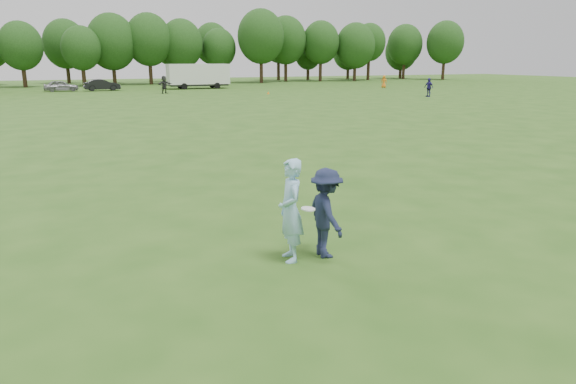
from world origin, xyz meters
The scene contains 12 objects.
ground centered at (0.00, 0.00, 0.00)m, with size 200.00×200.00×0.00m, color #295116.
thrower centered at (-1.02, -0.04, 1.00)m, with size 0.73×0.48×2.00m, color #95C9E6.
defender centered at (-0.30, -0.13, 0.89)m, with size 1.15×0.66×1.78m, color #1B223D.
player_far_b centered at (30.33, 35.41, 0.95)m, with size 1.12×0.47×1.91m, color navy.
player_far_c centered at (35.63, 51.55, 0.85)m, with size 0.83×0.54×1.70m, color orange.
player_far_d centered at (6.01, 51.54, 0.99)m, with size 1.84×0.59×1.99m, color #272727.
car_e centered at (-4.78, 60.45, 0.67)m, with size 1.59×3.95×1.35m, color gray.
car_f centered at (-0.11, 60.05, 0.70)m, with size 1.49×4.27×1.41m, color black.
field_cone centered at (16.51, 45.94, 0.15)m, with size 0.28×0.28×0.30m, color orange.
disc_in_play centered at (-0.77, -0.29, 1.07)m, with size 0.31×0.31×0.06m.
cargo_trailer centered at (12.03, 59.88, 1.78)m, with size 9.00×2.75×3.20m.
treeline centered at (2.81, 76.90, 6.26)m, with size 130.35×18.39×11.74m.
Camera 1 is at (-4.80, -8.61, 3.79)m, focal length 32.00 mm.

